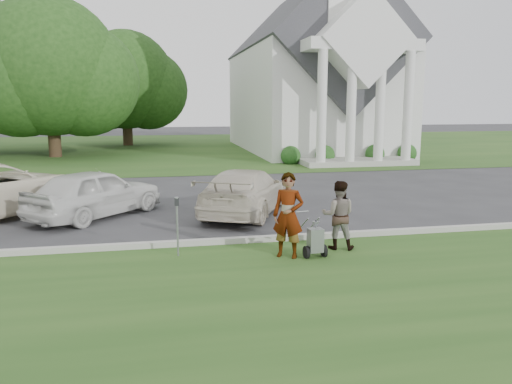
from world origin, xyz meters
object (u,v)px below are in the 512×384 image
object	(u,v)px
church	(312,65)
person_right	(338,216)
person_left	(288,216)
parking_meter_near	(177,219)
car_b	(95,193)
tree_left	(50,73)
striping_cart	(315,241)
tree_back	(125,85)
car_c	(245,191)

from	to	relation	value
church	person_right	distance (m)	24.94
person_left	person_right	xyz separation A→B (m)	(1.30, 0.40, -0.14)
parking_meter_near	car_b	size ratio (longest dim) A/B	0.31
church	tree_left	distance (m)	17.07
striping_cart	parking_meter_near	size ratio (longest dim) A/B	0.73
church	person_left	bearing A→B (deg)	-108.59
person_left	car_b	bearing A→B (deg)	162.36
church	tree_back	size ratio (longest dim) A/B	2.51
tree_back	parking_meter_near	size ratio (longest dim) A/B	7.20
car_c	striping_cart	bearing A→B (deg)	124.67
parking_meter_near	car_b	bearing A→B (deg)	116.68
tree_left	car_b	bearing A→B (deg)	-76.07
person_left	car_c	xyz separation A→B (m)	(-0.14, 4.53, -0.24)
church	striping_cart	world-z (taller)	church
person_left	car_c	bearing A→B (deg)	121.28
person_right	car_c	xyz separation A→B (m)	(-1.44, 4.13, -0.10)
church	tree_back	distance (m)	14.77
car_c	tree_left	bearing A→B (deg)	-38.11
church	striping_cart	size ratio (longest dim) A/B	24.65
tree_left	car_c	distance (m)	20.72
car_b	tree_left	bearing A→B (deg)	-34.06
tree_back	car_b	size ratio (longest dim) A/B	2.25
parking_meter_near	car_b	xyz separation A→B (m)	(-2.21, 4.40, -0.11)
tree_left	parking_meter_near	world-z (taller)	tree_left
tree_left	car_b	xyz separation A→B (m)	(4.42, -17.80, -4.38)
tree_left	person_left	world-z (taller)	tree_left
striping_cart	person_left	world-z (taller)	person_left
person_right	parking_meter_near	distance (m)	3.66
parking_meter_near	car_b	world-z (taller)	car_b
car_b	car_c	distance (m)	4.46
tree_left	striping_cart	xyz separation A→B (m)	(9.57, -22.87, -4.73)
tree_left	striping_cart	size ratio (longest dim) A/B	10.87
church	parking_meter_near	xyz separation A→B (m)	(-10.38, -23.33, -5.10)
person_left	parking_meter_near	bearing A→B (deg)	-163.16
person_right	tree_back	bearing A→B (deg)	-59.21
tree_back	tree_left	bearing A→B (deg)	-116.57
tree_left	car_c	size ratio (longest dim) A/B	2.24
tree_left	person_left	bearing A→B (deg)	-68.43
tree_left	car_b	world-z (taller)	tree_left
tree_back	car_c	distance (m)	26.95
person_left	tree_left	bearing A→B (deg)	141.12
person_left	parking_meter_near	xyz separation A→B (m)	(-2.36, 0.53, -0.09)
church	car_c	xyz separation A→B (m)	(-8.16, -19.33, -5.25)
tree_back	car_b	xyz separation A→B (m)	(0.41, -25.80, -4.00)
tree_left	tree_back	bearing A→B (deg)	63.43
parking_meter_near	car_c	world-z (taller)	car_c
person_left	person_right	distance (m)	1.37
church	parking_meter_near	bearing A→B (deg)	-114.00
church	car_c	distance (m)	21.63
tree_back	car_b	distance (m)	26.11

